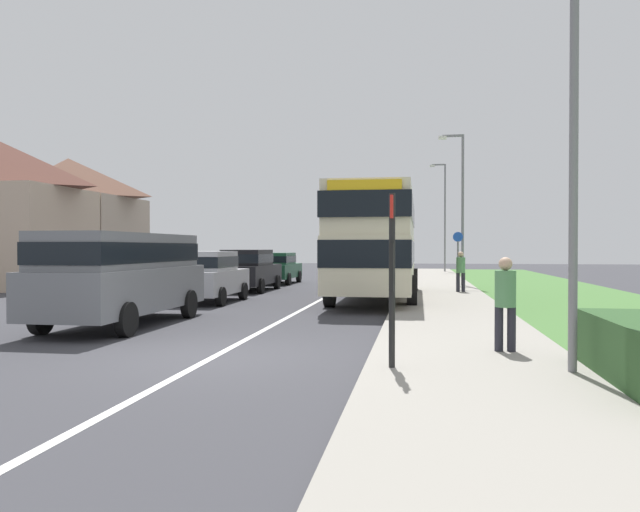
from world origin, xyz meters
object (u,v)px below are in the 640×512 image
Objects in this scene: double_decker_bus at (377,238)px; street_lamp_far at (444,211)px; pedestrian_at_stop at (505,299)px; cycle_route_sign at (458,256)px; bus_stop_sign at (392,268)px; street_lamp_near at (567,52)px; parked_van_grey at (123,271)px; parked_car_black at (248,268)px; street_lamp_mid at (460,199)px; parked_car_silver at (207,275)px; parked_car_dark_green at (276,267)px; pedestrian_walking_away at (461,270)px.

street_lamp_far reaches higher than double_decker_bus.
cycle_route_sign is at bearing 88.96° from pedestrian_at_stop.
bus_stop_sign is 3.79m from street_lamp_near.
parked_van_grey reaches higher than pedestrian_at_stop.
parked_car_black is at bearing -114.24° from street_lamp_far.
street_lamp_far reaches higher than street_lamp_mid.
parked_van_grey is 0.71× the size of street_lamp_far.
parked_car_silver is 5.41m from parked_car_black.
street_lamp_far is (-0.11, 16.06, 0.44)m from street_lamp_mid.
double_decker_bus reaches higher than bus_stop_sign.
parked_car_silver is 26.63m from street_lamp_far.
parked_van_grey is 16.66m from parked_car_dark_green.
street_lamp_far is at bearing 90.41° from street_lamp_near.
parked_car_silver is 1.55× the size of cycle_route_sign.
bus_stop_sign is (6.46, -4.58, 0.25)m from parked_van_grey.
street_lamp_mid is (8.94, -1.80, 3.14)m from parked_car_dark_green.
cycle_route_sign is at bearing 90.80° from street_lamp_near.
pedestrian_at_stop is at bearing -90.79° from pedestrian_walking_away.
pedestrian_at_stop is at bearing -19.70° from parked_van_grey.
parked_car_silver reaches higher than pedestrian_walking_away.
parked_car_silver is (-0.09, 5.98, -0.36)m from parked_van_grey.
street_lamp_near is (9.05, -15.90, 3.56)m from parked_car_black.
parked_car_dark_green is at bearing 168.60° from street_lamp_mid.
street_lamp_far is at bearing 89.45° from pedestrian_at_stop.
pedestrian_walking_away is at bearing 91.49° from street_lamp_near.
parked_van_grey is 0.80× the size of street_lamp_mid.
pedestrian_walking_away is 3.84m from cycle_route_sign.
double_decker_bus is at bearing -115.16° from street_lamp_mid.
cycle_route_sign is at bearing 64.42° from double_decker_bus.
street_lamp_mid reaches higher than parked_car_silver.
parked_car_black is 9.33m from cycle_route_sign.
parked_car_black is 17.32m from bus_stop_sign.
pedestrian_walking_away is 0.24× the size of street_lamp_mid.
parked_van_grey is 1.23× the size of parked_car_black.
pedestrian_walking_away is 0.21× the size of street_lamp_far.
parked_car_dark_green is (-0.26, 16.65, -0.42)m from parked_van_grey.
double_decker_bus is 5.92m from parked_car_silver.
bus_stop_sign reaches higher than parked_van_grey.
double_decker_bus is at bearing 105.51° from street_lamp_near.
parked_car_black is at bearing 91.12° from parked_van_grey.
pedestrian_at_stop is 13.62m from pedestrian_walking_away.
parked_car_silver is at bearing -151.16° from pedestrian_walking_away.
bus_stop_sign is at bearing -85.09° from double_decker_bus.
pedestrian_walking_away reaches higher than parked_car_dark_green.
parked_car_dark_green is at bearing 90.90° from parked_van_grey.
street_lamp_near is (2.36, 0.07, 2.96)m from bus_stop_sign.
parked_van_grey reaches higher than pedestrian_walking_away.
parked_van_grey is 7.93m from bus_stop_sign.
parked_car_dark_green is 1.68× the size of cycle_route_sign.
street_lamp_far is (8.66, 24.94, 3.51)m from parked_car_silver.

